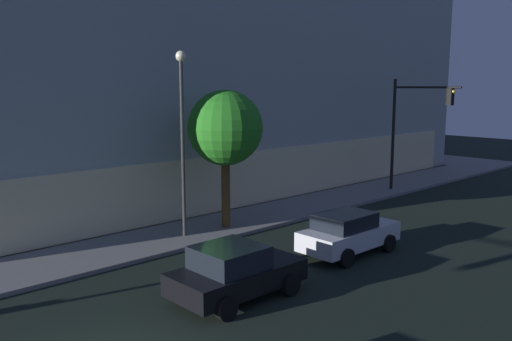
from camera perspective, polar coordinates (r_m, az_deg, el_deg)
The scene contains 6 objects.
modern_building at distance 39.02m, azimuth -11.53°, elevation 10.96°, with size 36.63×27.15×15.41m.
traffic_light_far_corner at distance 31.52m, azimuth 16.52°, elevation 5.48°, with size 0.51×4.26×6.50m.
street_lamp_sidewalk at distance 21.37m, azimuth -7.98°, elevation 5.34°, with size 0.44×0.44×7.47m.
sidewalk_tree at distance 22.59m, azimuth -3.34°, elevation 4.53°, with size 3.22×3.22×5.95m.
car_black at distance 15.93m, azimuth -2.26°, elevation -10.83°, with size 4.10×2.24×1.64m.
car_white at distance 20.20m, azimuth 9.90°, elevation -6.60°, with size 4.19×2.02×1.61m.
Camera 1 is at (-4.46, -9.74, 6.25)m, focal length 37.12 mm.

